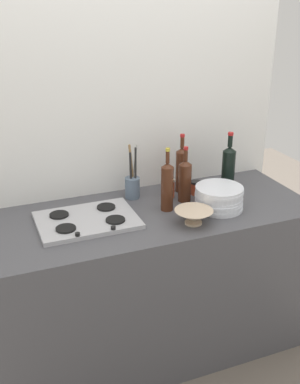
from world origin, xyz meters
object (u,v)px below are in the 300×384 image
object	(u,v)px
wine_bottle_leftmost	(182,169)
wine_bottle_mid_right	(228,168)
condiment_jar_rear	(196,188)
stovetop_hob	(87,220)
wine_bottle_mid_left	(167,186)
condiment_jar_front	(170,188)
plate_stack	(219,198)
wine_bottle_rightmost	(185,180)
mixing_bowl	(194,216)
utensil_crock	(132,185)

from	to	relation	value
wine_bottle_leftmost	wine_bottle_mid_right	size ratio (longest dim) A/B	0.97
wine_bottle_mid_right	condiment_jar_rear	world-z (taller)	wine_bottle_mid_right
stovetop_hob	condiment_jar_rear	world-z (taller)	condiment_jar_rear
wine_bottle_mid_left	condiment_jar_front	xyz separation A→B (m)	(0.08, 0.15, -0.08)
stovetop_hob	condiment_jar_rear	distance (m)	0.69
plate_stack	wine_bottle_leftmost	bearing A→B (deg)	106.30
plate_stack	condiment_jar_front	xyz separation A→B (m)	(-0.19, 0.24, -0.01)
wine_bottle_rightmost	condiment_jar_front	world-z (taller)	wine_bottle_rightmost
wine_bottle_mid_left	wine_bottle_rightmost	bearing A→B (deg)	26.94
wine_bottle_mid_right	wine_bottle_leftmost	bearing A→B (deg)	158.94
stovetop_hob	mixing_bowl	world-z (taller)	mixing_bowl
utensil_crock	mixing_bowl	bearing A→B (deg)	-67.19
stovetop_hob	utensil_crock	xyz separation A→B (m)	(0.32, 0.21, 0.06)
plate_stack	wine_bottle_leftmost	size ratio (longest dim) A/B	0.76
stovetop_hob	wine_bottle_mid_right	distance (m)	0.89
wine_bottle_leftmost	wine_bottle_mid_right	world-z (taller)	wine_bottle_mid_right
utensil_crock	condiment_jar_rear	distance (m)	0.37
plate_stack	wine_bottle_leftmost	xyz separation A→B (m)	(-0.09, 0.30, 0.08)
condiment_jar_front	utensil_crock	bearing A→B (deg)	159.59
mixing_bowl	wine_bottle_mid_left	bearing A→B (deg)	106.72
wine_bottle_rightmost	condiment_jar_front	bearing A→B (deg)	126.80
stovetop_hob	wine_bottle_mid_left	world-z (taller)	wine_bottle_mid_left
stovetop_hob	condiment_jar_front	xyz separation A→B (m)	(0.52, 0.14, 0.04)
condiment_jar_rear	condiment_jar_front	bearing A→B (deg)	173.37
condiment_jar_rear	wine_bottle_rightmost	bearing A→B (deg)	-150.48
wine_bottle_mid_left	mixing_bowl	distance (m)	0.23
mixing_bowl	utensil_crock	xyz separation A→B (m)	(-0.18, 0.42, 0.03)
wine_bottle_leftmost	wine_bottle_rightmost	size ratio (longest dim) A/B	1.09
wine_bottle_leftmost	wine_bottle_mid_right	xyz separation A→B (m)	(0.26, -0.10, 0.00)
stovetop_hob	plate_stack	bearing A→B (deg)	-8.07
wine_bottle_leftmost	wine_bottle_rightmost	distance (m)	0.14
stovetop_hob	utensil_crock	size ratio (longest dim) A/B	1.60
plate_stack	wine_bottle_rightmost	size ratio (longest dim) A/B	0.83
utensil_crock	wine_bottle_leftmost	bearing A→B (deg)	-3.13
wine_bottle_mid_right	wine_bottle_rightmost	size ratio (longest dim) A/B	1.12
stovetop_hob	plate_stack	size ratio (longest dim) A/B	1.91
wine_bottle_mid_right	condiment_jar_rear	bearing A→B (deg)	173.58
utensil_crock	stovetop_hob	bearing A→B (deg)	-146.84
wine_bottle_leftmost	utensil_crock	bearing A→B (deg)	176.87
wine_bottle_mid_right	condiment_jar_front	size ratio (longest dim) A/B	3.23
stovetop_hob	mixing_bowl	size ratio (longest dim) A/B	2.56
stovetop_hob	mixing_bowl	distance (m)	0.55
wine_bottle_mid_right	utensil_crock	size ratio (longest dim) A/B	1.13
stovetop_hob	utensil_crock	distance (m)	0.39
wine_bottle_mid_left	wine_bottle_leftmost	bearing A→B (deg)	48.55
wine_bottle_rightmost	mixing_bowl	xyz separation A→B (m)	(-0.08, -0.27, -0.08)
wine_bottle_leftmost	utensil_crock	xyz separation A→B (m)	(-0.30, 0.02, -0.06)
plate_stack	mixing_bowl	world-z (taller)	plate_stack
wine_bottle_mid_left	mixing_bowl	xyz separation A→B (m)	(0.06, -0.20, -0.10)
wine_bottle_leftmost	mixing_bowl	bearing A→B (deg)	-106.58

